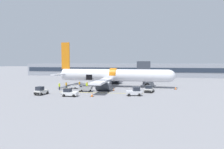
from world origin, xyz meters
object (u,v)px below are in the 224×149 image
Objects in this scene: baggage_tug_spare at (149,89)px; baggage_cart_loading at (77,87)px; ground_crew_driver at (66,85)px; ground_crew_helper at (87,86)px; ground_crew_loader_a at (87,84)px; baggage_tug_mid at (41,91)px; suitcase_on_tarmac_upright at (84,88)px; ground_crew_supervisor at (80,84)px; baggage_cart_queued at (85,89)px; baggage_tug_rear at (69,93)px; suitcase_on_tarmac_spare at (67,89)px; ground_crew_loader_b at (59,86)px; baggage_tug_lead at (134,92)px; airplane at (112,76)px.

baggage_tug_spare is 0.74× the size of baggage_cart_loading.
ground_crew_driver is 0.93× the size of ground_crew_helper.
baggage_tug_mid is at bearing -116.45° from ground_crew_loader_a.
suitcase_on_tarmac_upright is (-0.41, -1.02, -0.55)m from ground_crew_helper.
ground_crew_loader_a reaches higher than baggage_cart_loading.
ground_crew_supervisor is 0.91× the size of ground_crew_helper.
baggage_cart_queued is at bearing 36.51° from baggage_tug_mid.
baggage_tug_mid is 1.81× the size of ground_crew_driver.
suitcase_on_tarmac_spare is (-4.08, 7.15, -0.35)m from baggage_tug_rear.
suitcase_on_tarmac_spare is at bearing -127.73° from baggage_cart_loading.
baggage_tug_rear is 9.02m from ground_crew_loader_b.
suitcase_on_tarmac_upright is at bearing -26.30° from baggage_cart_loading.
baggage_tug_lead is 2.01× the size of ground_crew_driver.
baggage_tug_rear is at bearing -100.32° from baggage_cart_queued.
ground_crew_loader_a is (-0.66, 12.04, 0.18)m from baggage_tug_rear.
suitcase_on_tarmac_spare is (2.35, 6.71, -0.39)m from baggage_tug_mid.
airplane reaches higher than ground_crew_supervisor.
baggage_cart_loading is at bearing 65.44° from baggage_tug_mid.
ground_crew_helper is (-12.09, 6.27, 0.18)m from baggage_tug_lead.
ground_crew_loader_a is 0.93× the size of ground_crew_loader_b.
airplane is 8.72× the size of baggage_cart_loading.
ground_crew_driver is (-20.66, 2.03, 0.18)m from baggage_tug_spare.
ground_crew_loader_b is at bearing 84.48° from baggage_tug_mid.
baggage_cart_loading reaches higher than suitcase_on_tarmac_spare.
baggage_tug_spare is at bearing 57.58° from baggage_tug_lead.
baggage_tug_spare is 14.26m from baggage_cart_queued.
airplane is at bearing 49.99° from suitcase_on_tarmac_upright.
baggage_cart_loading is 2.86m from suitcase_on_tarmac_spare.
ground_crew_driver is (1.03, 9.23, 0.13)m from baggage_tug_mid.
baggage_cart_queued is at bearing -61.99° from suitcase_on_tarmac_upright.
ground_crew_helper reaches higher than ground_crew_supervisor.
baggage_tug_lead is 16.00m from baggage_cart_loading.
baggage_cart_queued is 6.29m from ground_crew_loader_a.
baggage_tug_lead is 2.06× the size of ground_crew_supervisor.
ground_crew_loader_a reaches higher than suitcase_on_tarmac_upright.
airplane is 9.90× the size of baggage_tug_lead.
suitcase_on_tarmac_spare is (-3.94, -1.17, -0.04)m from suitcase_on_tarmac_upright.
baggage_cart_loading is at bearing 35.77° from ground_crew_loader_b.
airplane reaches higher than baggage_cart_loading.
baggage_tug_lead is at bearing -23.30° from baggage_cart_loading.
baggage_tug_rear is 12.49m from ground_crew_supervisor.
baggage_cart_loading is at bearing 174.27° from baggage_tug_spare.
ground_crew_helper reaches higher than baggage_tug_rear.
suitcase_on_tarmac_spare is at bearing 167.55° from baggage_cart_queued.
baggage_tug_spare is 17.68m from baggage_cart_loading.
baggage_tug_spare reaches higher than baggage_tug_rear.
ground_crew_loader_b is at bearing -98.27° from ground_crew_driver.
ground_crew_loader_b is at bearing -144.23° from baggage_cart_loading.
ground_crew_loader_b reaches higher than baggage_tug_rear.
ground_crew_driver is 1.02× the size of ground_crew_supervisor.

